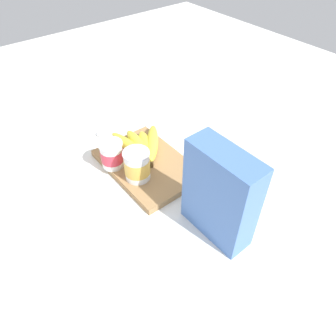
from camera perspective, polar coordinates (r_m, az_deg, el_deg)
ground_plane at (r=0.94m, az=-3.77°, el=0.16°), size 2.40×2.40×0.00m
cutting_board at (r=0.94m, az=-3.80°, el=0.58°), size 0.30×0.21×0.02m
cereal_box at (r=0.71m, az=9.53°, el=-4.77°), size 0.17×0.07×0.24m
yogurt_cup_front at (r=0.86m, az=-5.63°, el=0.49°), size 0.07×0.07×0.09m
yogurt_cup_back at (r=0.91m, az=-10.15°, el=2.42°), size 0.07×0.07×0.08m
banana_bunch at (r=0.96m, az=-4.71°, el=4.13°), size 0.20×0.16×0.04m
spoon at (r=1.10m, az=-11.19°, el=6.97°), size 0.06×0.13×0.01m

